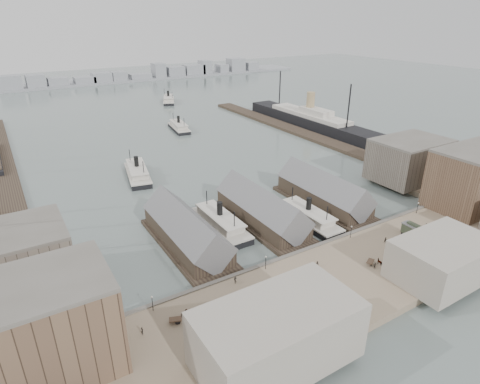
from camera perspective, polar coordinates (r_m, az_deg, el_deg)
ground at (r=117.79m, az=7.71°, el=-7.76°), size 900.00×900.00×0.00m
quay at (r=105.33m, az=14.67°, el=-12.02°), size 180.00×30.00×2.00m
seawall at (r=113.87m, az=9.39°, el=-8.41°), size 180.00×1.20×2.30m
west_wharf at (r=186.63m, az=-30.45°, el=1.57°), size 10.00×220.00×1.60m
east_wharf at (r=227.76m, az=8.99°, el=8.24°), size 10.00×180.00×1.60m
ferry_shed_west at (r=116.10m, az=-7.62°, el=-5.60°), size 14.00×42.00×12.60m
ferry_shed_center at (r=127.23m, az=3.09°, el=-2.61°), size 14.00×42.00×12.60m
ferry_shed_east at (r=142.30m, az=11.77°, el=-0.11°), size 14.00×42.00×12.60m
warehouse_west_front at (r=82.06m, az=-28.90°, el=-17.65°), size 32.00×18.00×18.00m
warehouse_west_back at (r=108.19m, az=-29.98°, el=-8.66°), size 26.00×20.00×14.00m
warehouse_east_front at (r=154.43m, az=30.44°, el=1.66°), size 30.00×18.00×19.00m
warehouse_east_back at (r=169.68m, az=22.89°, el=4.20°), size 28.00×20.00×15.00m
street_bldg_center at (r=110.44m, az=26.90°, el=-8.52°), size 24.00×16.00×10.00m
street_bldg_west at (r=77.97m, az=5.28°, el=-19.54°), size 30.00×16.00×12.00m
lamp_post_far_w at (r=91.98m, az=-12.39°, el=-14.86°), size 0.44×0.44×3.92m
lamp_post_near_w at (r=102.79m, az=3.69°, el=-9.64°), size 0.44×0.44×3.92m
lamp_post_near_e at (r=120.30m, az=15.54°, el=-5.17°), size 0.44×0.44×3.92m
lamp_post_far_e at (r=142.05m, az=23.98°, el=-1.80°), size 0.44×0.44×3.92m
far_shore at (r=419.36m, az=-23.26°, el=14.25°), size 500.00×40.00×15.72m
ferry_docked_west at (r=125.13m, az=-2.85°, el=-4.31°), size 8.14×27.15×9.70m
ferry_docked_east at (r=130.46m, az=9.63°, el=-3.45°), size 7.78×25.93×9.26m
ferry_open_near at (r=169.22m, az=-14.37°, el=2.72°), size 13.21×28.18×9.68m
ferry_open_mid at (r=236.64m, az=-8.68°, el=9.17°), size 10.67×25.25×8.74m
ferry_open_far at (r=315.35m, az=-10.12°, el=12.80°), size 17.12×27.24×9.36m
ocean_steamer at (r=244.16m, az=9.86°, el=10.12°), size 13.92×101.73×20.35m
tram at (r=125.77m, az=24.16°, el=-5.55°), size 2.93×10.95×3.89m
horse_cart_left at (r=90.22m, az=-8.29°, el=-16.95°), size 4.82×2.97×1.60m
horse_cart_center at (r=96.09m, az=9.42°, el=-14.07°), size 4.84×3.47×1.67m
horse_cart_right at (r=111.31m, az=18.92°, el=-9.36°), size 4.71×3.37×1.48m
pedestrian_0 at (r=88.05m, az=-13.73°, el=-18.64°), size 0.62×0.75×1.80m
pedestrian_1 at (r=84.59m, az=-4.89°, el=-20.12°), size 0.91×0.98×1.62m
pedestrian_2 at (r=98.89m, az=-0.67°, el=-12.44°), size 0.67×1.11×1.67m
pedestrian_3 at (r=90.98m, az=8.65°, el=-16.48°), size 1.02×1.11×1.83m
pedestrian_4 at (r=106.46m, az=10.93°, el=-10.01°), size 0.89×0.91×1.58m
pedestrian_5 at (r=109.31m, az=18.63°, el=-9.92°), size 0.49×0.66×1.74m
pedestrian_6 at (r=121.75m, az=20.01°, el=-6.45°), size 0.86×0.69×1.67m
pedestrian_7 at (r=126.62m, az=28.05°, el=-6.76°), size 1.12×0.73×1.64m
pedestrian_8 at (r=134.08m, az=24.95°, el=-4.39°), size 0.96×1.10×1.78m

